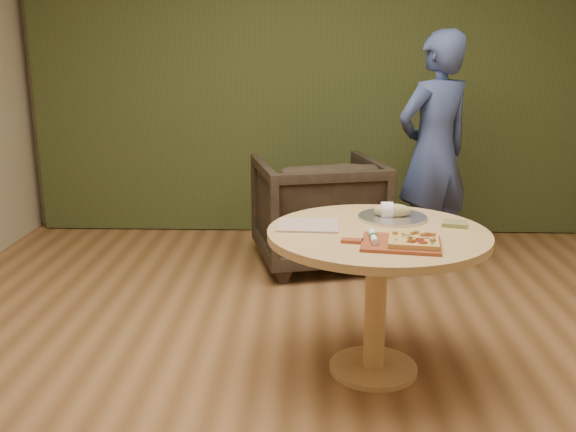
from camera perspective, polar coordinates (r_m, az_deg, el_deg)
The scene contains 12 objects.
room_shell at distance 2.75m, azimuth 1.77°, elevation 10.35°, with size 5.04×6.04×2.84m.
curtain at distance 5.65m, azimuth 1.89°, elevation 12.61°, with size 4.80×0.14×2.78m, color #2F3A1A.
pedestal_table at distance 3.18m, azimuth 7.93°, elevation -3.73°, with size 1.08×1.08×0.75m.
pizza_paddle at distance 2.93m, azimuth 9.80°, elevation -2.42°, with size 0.47×0.33×0.01m.
flatbread_pizza at distance 2.92m, azimuth 11.14°, elevation -2.13°, with size 0.25×0.25×0.04m.
cutlery_roll at distance 2.93m, azimuth 7.60°, elevation -1.84°, with size 0.03×0.20×0.03m.
newspaper at distance 3.19m, azimuth 1.81°, elevation -0.81°, with size 0.30×0.25×0.01m, color silver.
serving_tray at distance 3.37m, azimuth 9.26°, elevation -0.11°, with size 0.36×0.36×0.02m.
bread_roll at distance 3.36m, azimuth 9.14°, elevation 0.48°, with size 0.19×0.09×0.09m.
green_packet at distance 3.30m, azimuth 14.57°, elevation -0.67°, with size 0.12×0.10×0.02m, color #58642D.
armchair at distance 4.83m, azimuth 2.67°, elevation 0.89°, with size 0.88×0.83×0.91m, color black.
person_standing at distance 4.82m, azimuth 12.84°, elevation 5.53°, with size 0.63×0.42×1.74m, color #37477E.
Camera 1 is at (0.01, -2.74, 1.61)m, focal length 40.00 mm.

